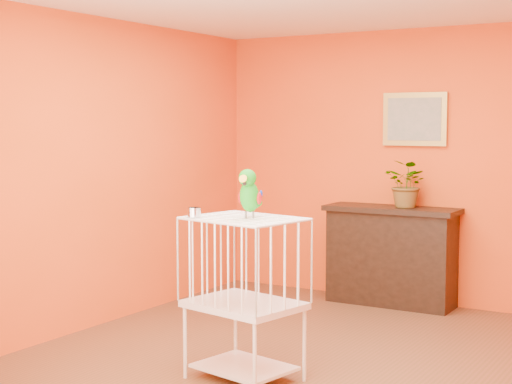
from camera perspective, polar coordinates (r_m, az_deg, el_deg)
The scene contains 8 objects.
ground at distance 5.76m, azimuth 3.63°, elevation -12.28°, with size 4.50×4.50×0.00m, color brown.
room_shell at distance 5.50m, azimuth 3.72°, elevation 3.68°, with size 4.50×4.50×4.50m.
console_cabinet at distance 7.52m, azimuth 9.78°, elevation -4.59°, with size 1.25×0.45×0.93m.
potted_plant at distance 7.42m, azimuth 11.08°, elevation 0.22°, with size 0.40×0.44×0.34m, color #26722D.
framed_picture at distance 7.54m, azimuth 11.46°, elevation 5.21°, with size 0.62×0.04×0.50m.
birdcage at distance 5.24m, azimuth -0.86°, elevation -7.60°, with size 0.80×0.67×1.09m.
feed_cup at distance 5.19m, azimuth -4.53°, elevation -1.47°, with size 0.09×0.09×0.06m, color silver.
parrot at distance 5.13m, azimuth -0.48°, elevation -0.07°, with size 0.17×0.30×0.33m.
Camera 1 is at (2.51, -4.90, 1.71)m, focal length 55.00 mm.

